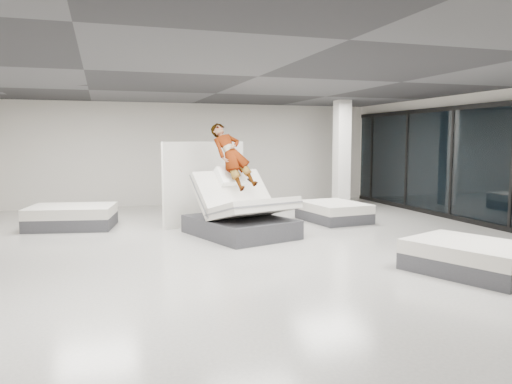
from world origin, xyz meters
TOP-DOWN VIEW (x-y plane):
  - room at (0.00, 0.00)m, footprint 14.00×14.04m
  - hero_bed at (0.05, 1.36)m, footprint 2.29×2.64m
  - person at (-0.06, 1.68)m, footprint 1.09×1.74m
  - remote at (0.26, 1.42)m, footprint 0.09×0.15m
  - divider_panel at (-0.41, 3.00)m, footprint 2.12×0.83m
  - flat_bed_right_far at (2.82, 2.57)m, footprint 1.49×1.87m
  - flat_bed_right_near at (2.64, -2.57)m, footprint 1.91×2.14m
  - flat_bed_left_far at (-3.47, 3.50)m, footprint 2.11×1.74m
  - column at (4.00, 4.50)m, footprint 0.40×0.40m

SIDE VIEW (x-z plane):
  - flat_bed_right_far at x=2.82m, z-range 0.00..0.47m
  - flat_bed_right_near at x=2.64m, z-range 0.00..0.49m
  - flat_bed_left_far at x=-3.47m, z-range 0.00..0.52m
  - hero_bed at x=0.05m, z-range -0.29..1.19m
  - divider_panel at x=-0.41m, z-range 0.00..2.01m
  - remote at x=0.26m, z-range 1.15..1.23m
  - person at x=-0.06m, z-range 0.77..2.01m
  - room at x=0.00m, z-range 0.00..3.20m
  - column at x=4.00m, z-range 0.00..3.20m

